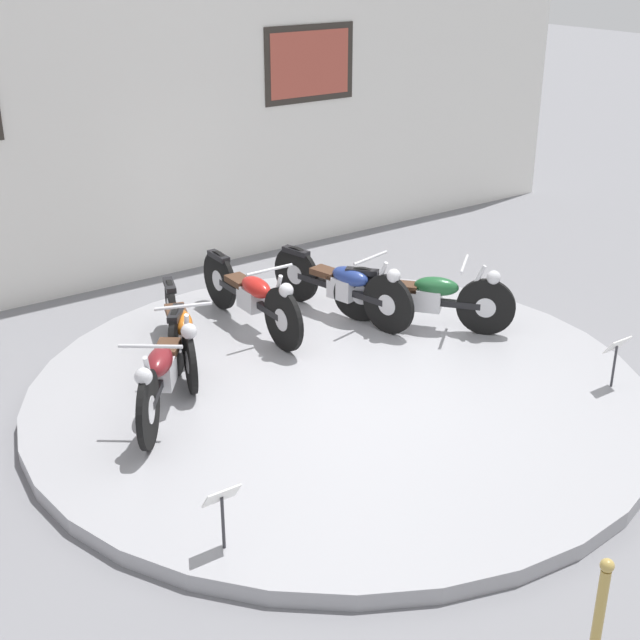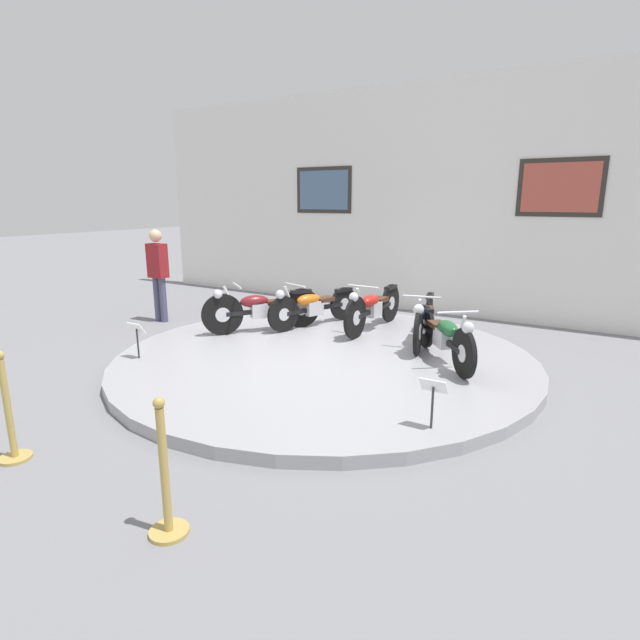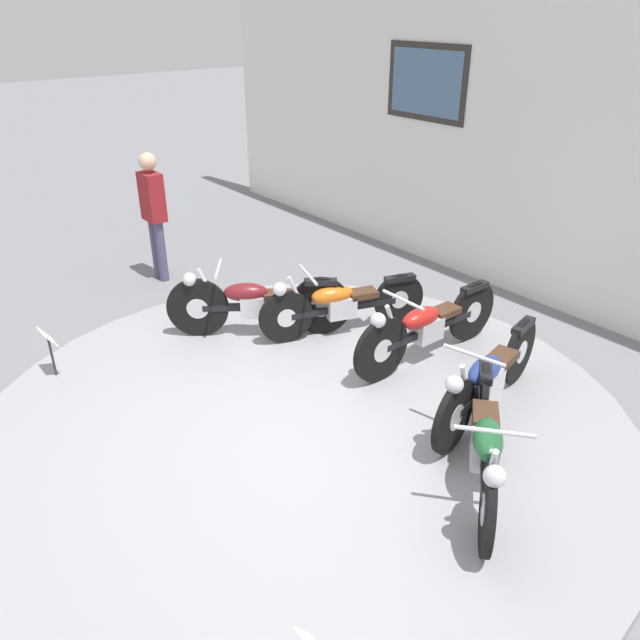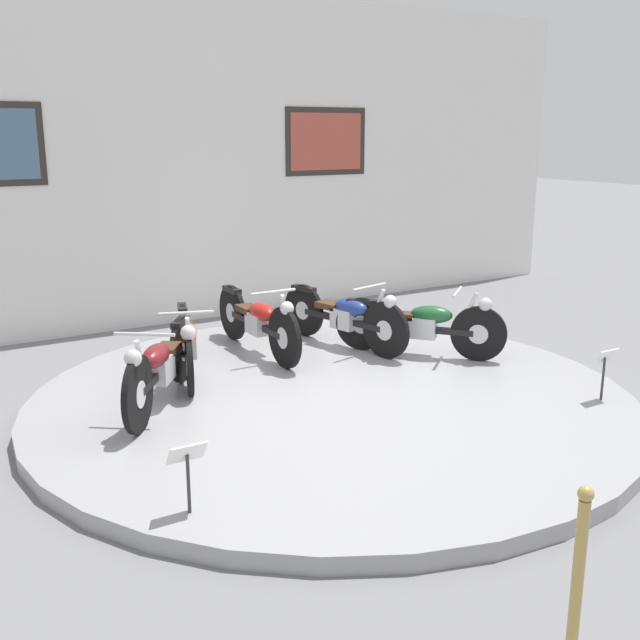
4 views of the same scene
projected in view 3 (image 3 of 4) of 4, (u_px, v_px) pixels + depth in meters
The scene contains 10 objects.
ground_plane at pixel (304, 428), 5.70m from camera, with size 60.00×60.00×0.00m, color slate.
display_platform at pixel (304, 421), 5.67m from camera, with size 5.89×5.89×0.14m, color #99999E.
back_wall at pixel (592, 123), 6.94m from camera, with size 14.00×0.22×4.53m.
motorcycle_maroon at pixel (256, 302), 6.83m from camera, with size 1.26×1.66×0.82m.
motorcycle_orange at pixel (340, 303), 6.88m from camera, with size 0.74×1.86×0.78m.
motorcycle_red at pixel (427, 325), 6.34m from camera, with size 0.54×2.02×0.81m.
motorcycle_blue at pixel (488, 377), 5.49m from camera, with size 0.61×1.97×0.80m.
motorcycle_green at pixel (486, 443), 4.68m from camera, with size 1.30×1.56×0.79m.
info_placard_front_left at pixel (49, 343), 6.08m from camera, with size 0.26×0.11×0.51m.
visitor_standing at pixel (154, 209), 8.31m from camera, with size 0.36×0.23×1.75m.
Camera 3 is at (3.69, -2.79, 3.49)m, focal length 35.00 mm.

